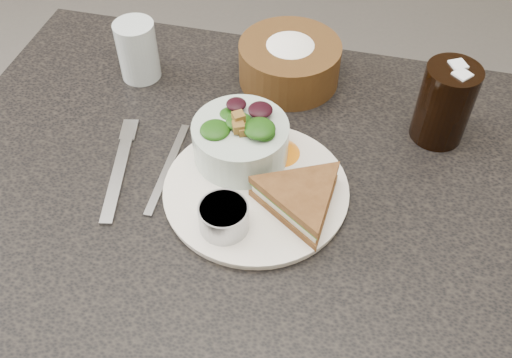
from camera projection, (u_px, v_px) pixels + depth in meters
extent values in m
cube|color=black|center=(262.00, 312.00, 1.10)|extent=(1.00, 0.70, 0.75)
cylinder|color=silver|center=(256.00, 191.00, 0.80)|extent=(0.26, 0.26, 0.01)
cylinder|color=#999DA1|center=(224.00, 217.00, 0.74)|extent=(0.07, 0.07, 0.04)
cone|color=orange|center=(280.00, 147.00, 0.83)|extent=(0.09, 0.09, 0.03)
cube|color=#A6A8AB|center=(118.00, 174.00, 0.83)|extent=(0.06, 0.18, 0.00)
cube|color=gray|center=(168.00, 168.00, 0.84)|extent=(0.02, 0.18, 0.00)
cylinder|color=silver|center=(138.00, 51.00, 0.95)|extent=(0.07, 0.07, 0.10)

